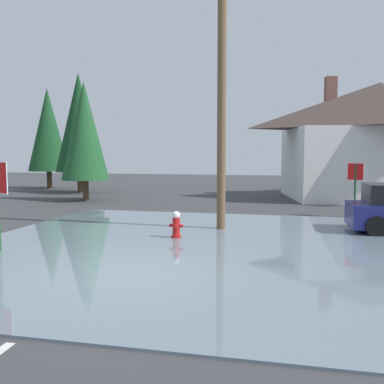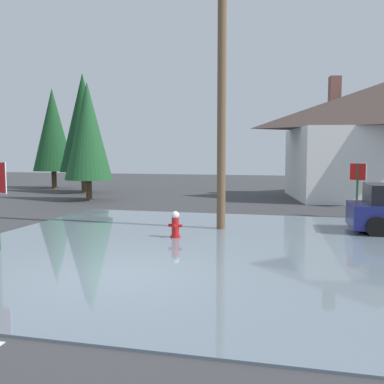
# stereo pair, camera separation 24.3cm
# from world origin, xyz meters

# --- Properties ---
(ground_plane) EXTENTS (80.00, 80.00, 0.10)m
(ground_plane) POSITION_xyz_m (0.00, 0.00, -0.05)
(ground_plane) COLOR #38383A
(flood_puddle) EXTENTS (12.99, 12.49, 0.05)m
(flood_puddle) POSITION_xyz_m (1.09, 3.01, 0.02)
(flood_puddle) COLOR slate
(flood_puddle) RESTS_ON ground
(lane_stop_bar) EXTENTS (3.07, 0.38, 0.01)m
(lane_stop_bar) POSITION_xyz_m (-0.21, -2.02, 0.00)
(lane_stop_bar) COLOR silver
(lane_stop_bar) RESTS_ON ground
(fire_hydrant) EXTENTS (0.41, 0.35, 0.82)m
(fire_hydrant) POSITION_xyz_m (0.02, 3.99, 0.40)
(fire_hydrant) COLOR red
(fire_hydrant) RESTS_ON ground
(utility_pole) EXTENTS (1.60, 0.28, 9.06)m
(utility_pole) POSITION_xyz_m (1.06, 5.78, 4.71)
(utility_pole) COLOR brown
(utility_pole) RESTS_ON ground
(stop_sign_far) EXTENTS (0.57, 0.39, 2.12)m
(stop_sign_far) POSITION_xyz_m (5.69, 9.70, 1.50)
(stop_sign_far) COLOR #1E4C28
(stop_sign_far) RESTS_ON ground
(house) EXTENTS (11.29, 8.73, 6.76)m
(house) POSITION_xyz_m (7.86, 17.49, 3.26)
(house) COLOR silver
(house) RESTS_ON ground
(pine_tree_tall_left) EXTENTS (2.75, 2.75, 6.87)m
(pine_tree_tall_left) POSITION_xyz_m (-13.05, 19.25, 4.04)
(pine_tree_tall_left) COLOR #4C3823
(pine_tree_tall_left) RESTS_ON ground
(pine_tree_mid_left) EXTENTS (2.45, 2.45, 6.12)m
(pine_tree_mid_left) POSITION_xyz_m (-7.16, 12.79, 3.60)
(pine_tree_mid_left) COLOR #4C3823
(pine_tree_mid_left) RESTS_ON ground
(pine_tree_short_left) EXTENTS (2.93, 2.93, 7.33)m
(pine_tree_short_left) POSITION_xyz_m (-9.50, 16.82, 4.31)
(pine_tree_short_left) COLOR #4C3823
(pine_tree_short_left) RESTS_ON ground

